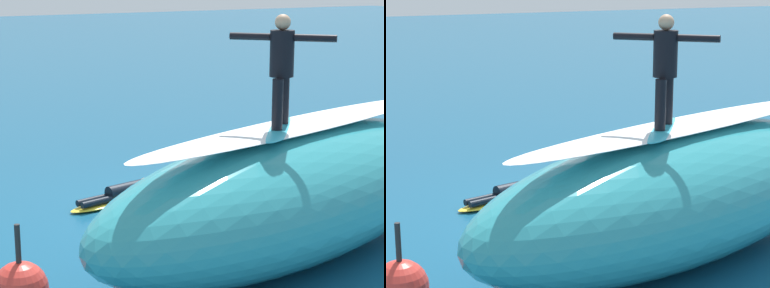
{
  "view_description": "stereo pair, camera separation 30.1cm",
  "coord_description": "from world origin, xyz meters",
  "views": [
    {
      "loc": [
        6.5,
        11.05,
        4.17
      ],
      "look_at": [
        0.71,
        0.87,
        1.44
      ],
      "focal_mm": 69.56,
      "sensor_mm": 36.0,
      "label": 1
    },
    {
      "loc": [
        6.24,
        11.2,
        4.17
      ],
      "look_at": [
        0.71,
        0.87,
        1.44
      ],
      "focal_mm": 69.56,
      "sensor_mm": 36.0,
      "label": 2
    }
  ],
  "objects": [
    {
      "name": "ground_plane",
      "position": [
        0.0,
        0.0,
        0.0
      ],
      "size": [
        120.0,
        120.0,
        0.0
      ],
      "primitive_type": "plane",
      "color": "#145175"
    },
    {
      "name": "wave_crest",
      "position": [
        -0.1,
        2.66,
        0.98
      ],
      "size": [
        8.21,
        4.54,
        1.96
      ],
      "primitive_type": "ellipsoid",
      "rotation": [
        0.0,
        0.0,
        0.26
      ],
      "color": "teal",
      "rests_on": "ground_plane"
    },
    {
      "name": "wave_foam_lip",
      "position": [
        -0.1,
        2.66,
        2.0
      ],
      "size": [
        6.64,
        2.6,
        0.08
      ],
      "primitive_type": "ellipsoid",
      "rotation": [
        0.0,
        0.0,
        0.26
      ],
      "color": "white",
      "rests_on": "wave_crest"
    },
    {
      "name": "surfboard_riding",
      "position": [
        0.37,
        2.79,
        2.0
      ],
      "size": [
        1.65,
        1.57,
        0.09
      ],
      "primitive_type": "ellipsoid",
      "rotation": [
        0.0,
        0.0,
        0.75
      ],
      "color": "#33B2D1",
      "rests_on": "wave_crest"
    },
    {
      "name": "surfer_riding",
      "position": [
        0.37,
        2.79,
        2.95
      ],
      "size": [
        1.08,
        1.15,
        1.56
      ],
      "rotation": [
        0.0,
        0.0,
        0.75
      ],
      "color": "black",
      "rests_on": "surfboard_riding"
    },
    {
      "name": "surfboard_paddling",
      "position": [
        1.04,
        -1.04,
        0.04
      ],
      "size": [
        2.43,
        0.99,
        0.09
      ],
      "primitive_type": "ellipsoid",
      "rotation": [
        0.0,
        0.0,
        -2.93
      ],
      "color": "yellow",
      "rests_on": "ground_plane"
    },
    {
      "name": "surfer_paddling",
      "position": [
        1.16,
        -1.02,
        0.21
      ],
      "size": [
        1.55,
        0.55,
        0.28
      ],
      "rotation": [
        0.0,
        0.0,
        -2.93
      ],
      "color": "black",
      "rests_on": "surfboard_paddling"
    },
    {
      "name": "foam_patch_near",
      "position": [
        -0.04,
        -1.19,
        0.05
      ],
      "size": [
        0.72,
        0.78,
        0.1
      ],
      "primitive_type": "ellipsoid",
      "rotation": [
        0.0,
        0.0,
        1.77
      ],
      "color": "white",
      "rests_on": "ground_plane"
    }
  ]
}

